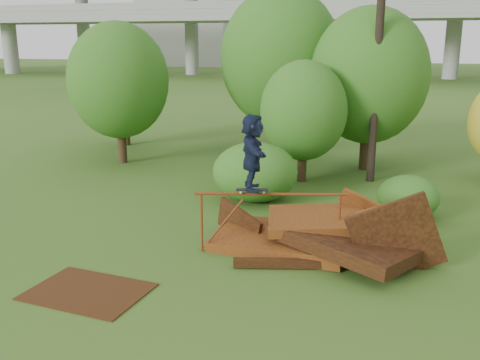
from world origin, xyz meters
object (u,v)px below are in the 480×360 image
(flat_plate, at_px, (88,291))
(utility_pole, at_px, (378,51))
(scrap_pile, at_px, (318,237))
(skater, at_px, (252,152))

(flat_plate, xyz_separation_m, utility_pole, (4.88, 10.51, 4.50))
(scrap_pile, bearing_deg, skater, -165.35)
(skater, xyz_separation_m, flat_plate, (-2.57, -2.95, -2.38))
(utility_pole, bearing_deg, skater, -106.99)
(skater, xyz_separation_m, utility_pole, (2.31, 7.56, 2.12))
(flat_plate, bearing_deg, utility_pole, 65.10)
(scrap_pile, distance_m, flat_plate, 5.27)
(skater, height_order, flat_plate, skater)
(scrap_pile, distance_m, skater, 2.53)
(skater, relative_size, utility_pole, 0.20)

